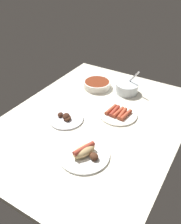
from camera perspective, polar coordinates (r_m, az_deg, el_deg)
name	(u,v)px	position (r cm, az deg, el deg)	size (l,w,h in cm)	color
ground_plane	(94,122)	(131.43, 0.76, -2.33)	(120.00, 90.00, 3.00)	silver
bowl_chili	(97,84)	(159.05, 1.55, 6.59)	(17.67, 17.67, 4.48)	white
plate_grilled_meat	(66,118)	(130.41, -5.82, -1.52)	(18.67, 18.67, 4.15)	white
plate_sausages	(118,114)	(134.06, 6.55, -0.40)	(20.92, 20.92, 3.12)	white
plate_hotdog_assembled	(84,153)	(108.89, -1.45, -9.67)	(23.10, 23.10, 5.61)	white
bowl_coleslaw	(127,88)	(154.29, 8.61, 5.66)	(13.85, 13.85, 15.83)	silver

